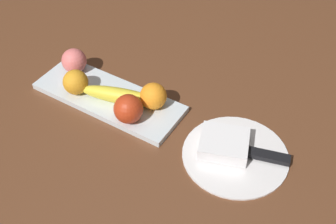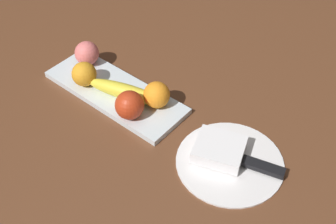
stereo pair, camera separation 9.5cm
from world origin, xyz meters
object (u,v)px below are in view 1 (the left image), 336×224
at_px(orange_near_banana, 76,82).
at_px(dinner_plate, 235,154).
at_px(apple, 128,109).
at_px(folded_napkin, 224,144).
at_px(knife, 261,155).
at_px(banana, 121,96).
at_px(fruit_tray, 109,97).
at_px(peach, 74,61).
at_px(orange_near_apple, 153,96).

relative_size(orange_near_banana, dinner_plate, 0.27).
relative_size(apple, folded_napkin, 0.65).
height_order(dinner_plate, knife, knife).
distance_m(orange_near_banana, dinner_plate, 0.41).
xyz_separation_m(dinner_plate, folded_napkin, (0.03, 0.00, 0.02)).
bearing_deg(banana, knife, -13.14).
xyz_separation_m(fruit_tray, banana, (-0.04, 0.00, 0.03)).
relative_size(apple, banana, 0.34).
bearing_deg(folded_napkin, peach, -4.18).
bearing_deg(peach, knife, 178.64).
bearing_deg(knife, peach, -16.59).
xyz_separation_m(banana, orange_near_banana, (0.11, 0.03, 0.01)).
bearing_deg(banana, fruit_tray, 159.20).
bearing_deg(orange_near_apple, folded_napkin, 172.55).
xyz_separation_m(orange_near_apple, knife, (-0.27, 0.01, -0.03)).
height_order(orange_near_banana, knife, orange_near_banana).
bearing_deg(orange_near_banana, fruit_tray, -158.07).
relative_size(banana, knife, 1.11).
xyz_separation_m(peach, knife, (-0.52, 0.01, -0.03)).
height_order(fruit_tray, orange_near_banana, orange_near_banana).
relative_size(peach, knife, 0.35).
height_order(fruit_tray, knife, knife).
bearing_deg(peach, dinner_plate, 176.07).
distance_m(banana, orange_near_banana, 0.12).
xyz_separation_m(apple, orange_near_apple, (-0.02, -0.07, -0.00)).
relative_size(dinner_plate, folded_napkin, 2.23).
bearing_deg(knife, orange_near_apple, -16.46).
bearing_deg(fruit_tray, knife, -177.08).
height_order(peach, knife, peach).
bearing_deg(fruit_tray, orange_near_apple, -167.30).
bearing_deg(knife, banana, -11.52).
xyz_separation_m(banana, dinner_plate, (-0.30, -0.00, -0.03)).
bearing_deg(orange_near_apple, knife, 178.77).
bearing_deg(apple, orange_near_banana, -4.10).
distance_m(apple, orange_near_banana, 0.16).
bearing_deg(orange_near_banana, knife, -173.93).
bearing_deg(orange_near_apple, orange_near_banana, 16.40).
relative_size(orange_near_apple, dinner_plate, 0.27).
relative_size(fruit_tray, apple, 5.58).
bearing_deg(knife, fruit_tray, -12.31).
bearing_deg(apple, fruit_tray, -24.26).
height_order(fruit_tray, dinner_plate, fruit_tray).
distance_m(banana, peach, 0.17).
relative_size(orange_near_apple, knife, 0.35).
bearing_deg(knife, orange_near_banana, -9.16).
xyz_separation_m(fruit_tray, knife, (-0.39, -0.02, 0.01)).
bearing_deg(dinner_plate, folded_napkin, 0.00).
height_order(orange_near_apple, folded_napkin, orange_near_apple).
bearing_deg(peach, banana, 168.36).
bearing_deg(dinner_plate, banana, 0.54).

